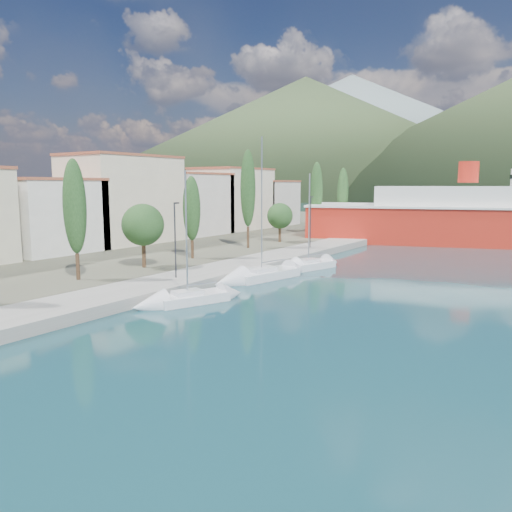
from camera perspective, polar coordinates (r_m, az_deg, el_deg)
The scene contains 9 objects.
ground at distance 135.19m, azimuth 25.69°, elevation 3.88°, with size 1400.00×1400.00×0.00m, color #153E46.
quay at distance 48.82m, azimuth -1.04°, elevation -1.09°, with size 5.00×88.00×0.80m, color gray.
land_strip at distance 82.45m, azimuth -19.18°, elevation 2.23°, with size 70.00×148.00×0.70m, color #565644.
town_buildings at distance 71.41m, azimuth -11.41°, elevation 5.86°, with size 9.20×69.20×11.30m.
tree_row at distance 55.89m, azimuth -3.53°, elevation 5.78°, with size 3.83×63.74×11.64m.
lamp_posts at distance 40.67m, azimuth -8.95°, elevation 2.17°, with size 0.15×46.79×6.06m.
sailboat_near at distance 34.83m, azimuth -9.83°, elevation -5.21°, with size 4.53×7.26×10.04m.
sailboat_mid at distance 42.58m, azimuth -1.06°, elevation -2.58°, with size 4.29×9.50×13.24m.
sailboat_far at distance 48.54m, azimuth 4.91°, elevation -1.31°, with size 4.00×7.26×10.18m.
Camera 1 is at (18.31, -13.69, 8.29)m, focal length 35.00 mm.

